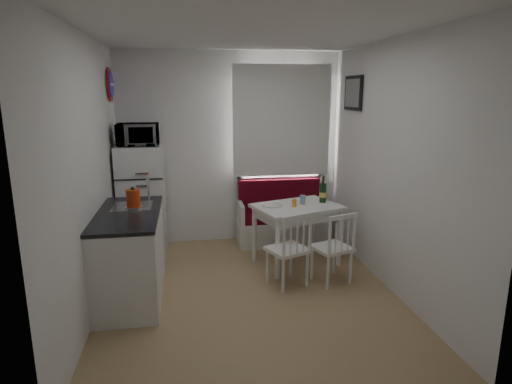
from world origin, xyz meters
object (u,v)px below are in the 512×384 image
at_px(dining_table, 297,212).
at_px(wine_bottle, 323,189).
at_px(fridge, 142,200).
at_px(kitchen_counter, 130,254).
at_px(kettle, 133,198).
at_px(bench, 281,222).
at_px(microwave, 138,135).
at_px(chair_right, 335,241).
at_px(chair_left, 290,242).

xyz_separation_m(dining_table, wine_bottle, (0.35, 0.10, 0.25)).
relative_size(fridge, wine_bottle, 4.29).
relative_size(kitchen_counter, kettle, 5.97).
xyz_separation_m(bench, microwave, (-1.85, -0.16, 1.27)).
relative_size(bench, chair_right, 2.54).
relative_size(kitchen_counter, bench, 1.09).
relative_size(kitchen_counter, fridge, 0.93).
bearing_deg(microwave, chair_right, -31.01).
bearing_deg(wine_bottle, fridge, 165.57).
bearing_deg(fridge, bench, 3.34).
height_order(dining_table, chair_right, chair_right).
xyz_separation_m(bench, chair_right, (0.27, -1.43, 0.21)).
xyz_separation_m(chair_left, fridge, (-1.62, 1.33, 0.19)).
xyz_separation_m(fridge, microwave, (0.00, -0.05, 0.85)).
xyz_separation_m(chair_right, fridge, (-2.12, 1.32, 0.21)).
height_order(kitchen_counter, dining_table, kitchen_counter).
distance_m(microwave, wine_bottle, 2.37).
xyz_separation_m(dining_table, fridge, (-1.87, 0.67, 0.06)).
bearing_deg(chair_right, kitchen_counter, 159.10).
bearing_deg(wine_bottle, bench, 118.55).
bearing_deg(dining_table, microwave, 143.82).
xyz_separation_m(microwave, kettle, (0.03, -1.08, -0.54)).
bearing_deg(kitchen_counter, dining_table, 16.86).
distance_m(dining_table, microwave, 2.17).
bearing_deg(fridge, microwave, -90.00).
distance_m(bench, chair_right, 1.47).
relative_size(chair_left, kettle, 2.29).
xyz_separation_m(chair_left, wine_bottle, (0.60, 0.76, 0.38)).
height_order(chair_left, chair_right, chair_left).
xyz_separation_m(dining_table, chair_right, (0.25, -0.65, -0.15)).
bearing_deg(dining_table, chair_left, -128.66).
bearing_deg(kitchen_counter, bench, 35.87).
height_order(bench, dining_table, bench).
relative_size(kettle, wine_bottle, 0.67).
height_order(kitchen_counter, chair_right, kitchen_counter).
xyz_separation_m(bench, wine_bottle, (0.37, -0.68, 0.61)).
height_order(bench, wine_bottle, wine_bottle).
bearing_deg(kettle, wine_bottle, 14.25).
bearing_deg(bench, chair_right, -79.34).
bearing_deg(chair_right, kettle, 155.87).
distance_m(chair_right, wine_bottle, 0.86).
height_order(kitchen_counter, microwave, microwave).
xyz_separation_m(kitchen_counter, microwave, (0.02, 1.19, 1.10)).
relative_size(kitchen_counter, microwave, 2.67).
bearing_deg(kettle, kitchen_counter, -112.98).
distance_m(kitchen_counter, kettle, 0.57).
bearing_deg(kettle, dining_table, 13.92).
height_order(bench, chair_left, bench).
bearing_deg(fridge, wine_bottle, -14.43).
relative_size(microwave, wine_bottle, 1.50).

